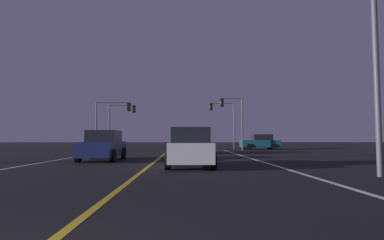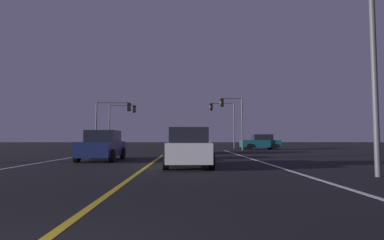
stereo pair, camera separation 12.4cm
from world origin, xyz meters
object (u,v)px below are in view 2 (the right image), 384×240
car_ahead_far (198,143)px  traffic_light_far_left (122,116)px  traffic_light_far_right (223,115)px  street_lamp_right_near (356,26)px  traffic_light_near_left (114,114)px  car_oncoming (102,146)px  traffic_light_near_right (232,112)px  car_lead_same_lane (189,148)px  car_crossing_side (261,142)px

car_ahead_far → traffic_light_far_left: (-8.83, 12.14, 3.19)m
traffic_light_far_right → traffic_light_far_left: size_ratio=1.05×
street_lamp_right_near → traffic_light_near_left: bearing=-59.4°
car_oncoming → traffic_light_far_right: bearing=155.4°
traffic_light_far_left → traffic_light_near_right: bearing=-23.4°
car_lead_same_lane → car_oncoming: bearing=50.5°
car_ahead_far → traffic_light_far_right: size_ratio=0.76×
traffic_light_far_right → traffic_light_far_left: traffic_light_far_right is taller
traffic_light_far_left → car_lead_same_lane: bearing=-71.9°
car_crossing_side → car_oncoming: bearing=51.9°
street_lamp_right_near → traffic_light_near_right: bearing=-88.1°
car_lead_same_lane → traffic_light_far_left: size_ratio=0.80×
street_lamp_right_near → car_crossing_side: bearing=-96.4°
traffic_light_near_left → traffic_light_far_left: 5.51m
traffic_light_far_right → street_lamp_right_near: size_ratio=0.73×
traffic_light_near_right → traffic_light_near_left: (-12.49, -0.00, -0.26)m
car_ahead_far → street_lamp_right_near: bearing=-163.6°
car_lead_same_lane → traffic_light_far_left: bearing=18.1°
car_ahead_far → traffic_light_far_right: bearing=-16.4°
traffic_light_near_right → street_lamp_right_near: street_lamp_right_near is taller
car_crossing_side → car_lead_same_lane: size_ratio=1.00×
traffic_light_far_right → street_lamp_right_near: bearing=92.2°
car_oncoming → car_crossing_side: (13.10, 16.70, 0.00)m
car_lead_same_lane → traffic_light_far_right: 24.93m
traffic_light_near_left → traffic_light_far_right: size_ratio=0.89×
traffic_light_near_right → street_lamp_right_near: 22.44m
car_oncoming → street_lamp_right_near: (10.37, -7.60, 4.15)m
car_lead_same_lane → traffic_light_far_right: size_ratio=0.76×
car_oncoming → traffic_light_near_right: bearing=147.0°
car_oncoming → car_ahead_far: same height
car_ahead_far → traffic_light_far_left: size_ratio=0.80×
traffic_light_near_left → street_lamp_right_near: (13.24, -22.41, 1.15)m
car_lead_same_lane → traffic_light_far_right: bearing=-10.3°
car_ahead_far → car_crossing_side: 11.28m
car_crossing_side → street_lamp_right_near: street_lamp_right_near is taller
car_oncoming → traffic_light_far_left: 20.79m
car_ahead_far → car_crossing_side: (7.38, 8.53, 0.00)m
car_crossing_side → traffic_light_far_right: traffic_light_far_right is taller
car_oncoming → car_lead_same_lane: 6.28m
car_lead_same_lane → traffic_light_far_left: (-7.96, 24.30, 3.19)m
street_lamp_right_near → traffic_light_far_left: bearing=-64.2°
car_lead_same_lane → car_crossing_side: bearing=-21.7°
car_ahead_far → traffic_light_near_right: bearing=-30.4°
traffic_light_near_right → traffic_light_far_right: traffic_light_far_right is taller
car_oncoming → car_lead_same_lane: bearing=50.5°
car_crossing_side → street_lamp_right_near: bearing=83.6°
car_oncoming → car_ahead_far: 9.97m
traffic_light_far_right → car_crossing_side: bearing=136.6°
car_lead_same_lane → car_ahead_far: bearing=-4.1°
car_crossing_side → traffic_light_near_right: size_ratio=0.77×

